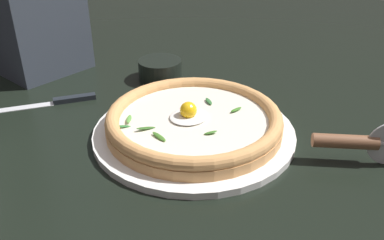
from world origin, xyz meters
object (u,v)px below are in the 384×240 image
at_px(pizza, 192,121).
at_px(side_bowl, 160,70).
at_px(pizza_cutter, 357,142).
at_px(table_knife, 56,102).

bearing_deg(pizza, side_bowl, -118.42).
bearing_deg(pizza_cutter, side_bowl, -89.49).
relative_size(side_bowl, pizza_cutter, 0.75).
height_order(side_bowl, table_knife, side_bowl).
bearing_deg(side_bowl, pizza, 61.58).
relative_size(pizza, table_knife, 1.43).
distance_m(pizza, side_bowl, 0.26).
bearing_deg(side_bowl, table_knife, -13.30).
xyz_separation_m(pizza_cutter, table_knife, (0.23, -0.51, -0.03)).
relative_size(pizza_cutter, table_knife, 0.60).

